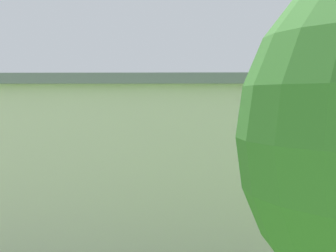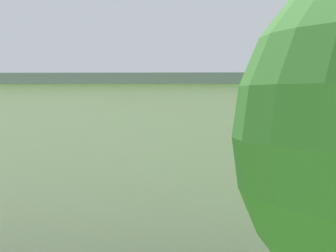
{
  "view_description": "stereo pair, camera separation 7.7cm",
  "coord_description": "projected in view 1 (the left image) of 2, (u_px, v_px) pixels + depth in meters",
  "views": [
    {
      "loc": [
        -6.33,
        62.61,
        6.81
      ],
      "look_at": [
        -3.22,
        15.33,
        4.21
      ],
      "focal_mm": 59.31,
      "sensor_mm": 36.0,
      "label": 1
    },
    {
      "loc": [
        -6.41,
        62.61,
        6.81
      ],
      "look_at": [
        -3.22,
        15.33,
        4.21
      ],
      "focal_mm": 59.31,
      "sensor_mm": 36.0,
      "label": 2
    }
  ],
  "objects": [
    {
      "name": "person_walking_on_apron",
      "position": [
        160.0,
        179.0,
        40.07
      ],
      "size": [
        0.43,
        0.43,
        1.63
      ],
      "color": "navy",
      "rests_on": "ground_plane"
    },
    {
      "name": "biplane",
      "position": [
        224.0,
        98.0,
        58.99
      ],
      "size": [
        7.13,
        7.11,
        3.45
      ],
      "color": "silver"
    },
    {
      "name": "person_crossing_taxiway",
      "position": [
        220.0,
        182.0,
        38.81
      ],
      "size": [
        0.54,
        0.54,
        1.54
      ],
      "color": "#33723F",
      "rests_on": "ground_plane"
    },
    {
      "name": "windsock",
      "position": [
        42.0,
        110.0,
        64.03
      ],
      "size": [
        1.46,
        0.85,
        5.92
      ],
      "color": "silver",
      "rests_on": "ground_plane"
    },
    {
      "name": "ground_plane",
      "position": [
        149.0,
        155.0,
        63.17
      ],
      "size": [
        400.0,
        400.0,
        0.0
      ],
      "primitive_type": "plane",
      "color": "#608C42"
    }
  ]
}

